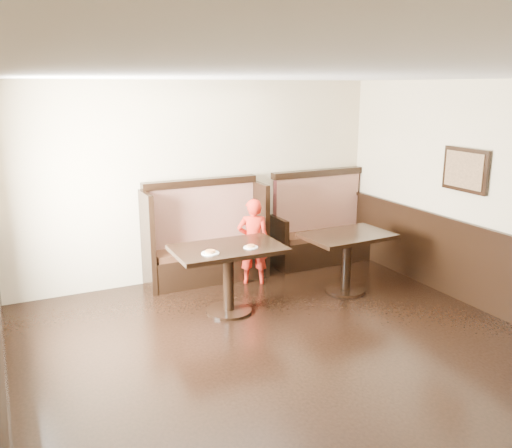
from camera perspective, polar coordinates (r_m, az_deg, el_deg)
ground at (r=5.28m, az=8.07°, el=-16.88°), size 7.00×7.00×0.00m
room_shell at (r=5.04m, az=3.67°, el=-9.75°), size 7.00×7.00×7.00m
booth_main at (r=7.78m, az=-5.40°, el=-2.11°), size 1.75×0.72×1.45m
booth_neighbor at (r=8.64m, az=6.80°, el=-0.79°), size 1.65×0.72×1.45m
table_main at (r=6.59m, az=-2.94°, el=-4.05°), size 1.33×0.84×0.84m
table_neighbor at (r=7.37m, az=9.56°, el=-2.57°), size 1.20×0.82×0.81m
child at (r=7.56m, az=-0.30°, el=-1.85°), size 0.53×0.45×1.22m
pizza_plate_left at (r=6.28m, az=-4.84°, el=-3.00°), size 0.21×0.21×0.04m
pizza_plate_right at (r=6.49m, az=-0.56°, el=-2.40°), size 0.18×0.18×0.03m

